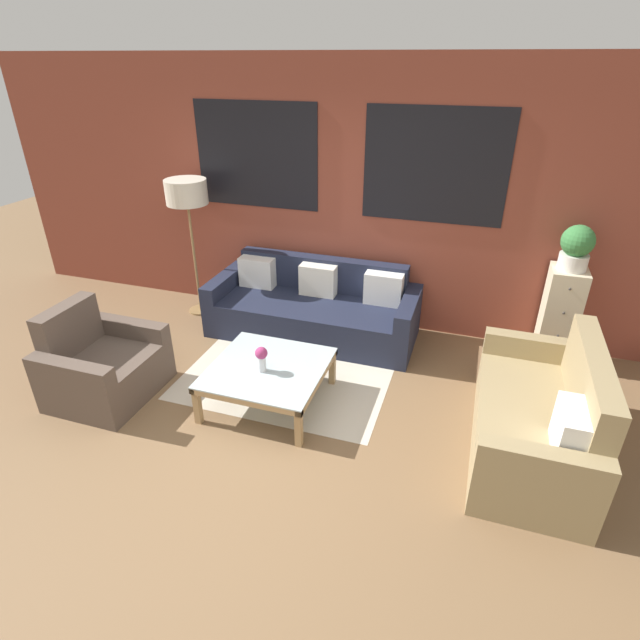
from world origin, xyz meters
TOP-DOWN VIEW (x-y plane):
  - ground_plane at (0.00, 0.00)m, footprint 16.00×16.00m
  - wall_back_brick at (0.00, 2.44)m, footprint 8.40×0.09m
  - rug at (-0.12, 1.21)m, footprint 1.94×1.77m
  - couch_dark at (-0.15, 1.95)m, footprint 2.24×0.88m
  - settee_vintage at (2.09, 0.66)m, footprint 0.80×1.62m
  - armchair_corner at (-1.59, 0.28)m, footprint 0.80×0.91m
  - coffee_table at (-0.12, 0.62)m, footprint 0.98×0.98m
  - floor_lamp at (-1.63, 2.02)m, footprint 0.45×0.45m
  - drawer_cabinet at (2.32, 2.18)m, footprint 0.33×0.38m
  - potted_plant at (2.32, 2.18)m, footprint 0.29×0.29m
  - flower_vase at (-0.13, 0.55)m, footprint 0.11×0.11m

SIDE VIEW (x-z plane):
  - ground_plane at x=0.00m, z-range 0.00..0.00m
  - rug at x=-0.12m, z-range 0.00..0.00m
  - armchair_corner at x=-1.59m, z-range -0.14..0.70m
  - couch_dark at x=-0.15m, z-range -0.11..0.67m
  - settee_vintage at x=2.09m, z-range -0.15..0.77m
  - coffee_table at x=-0.12m, z-range 0.14..0.51m
  - drawer_cabinet at x=2.32m, z-range 0.00..0.99m
  - flower_vase at x=-0.13m, z-range 0.39..0.62m
  - potted_plant at x=2.32m, z-range 0.99..1.42m
  - floor_lamp at x=-1.63m, z-range 0.60..2.18m
  - wall_back_brick at x=0.00m, z-range 0.01..2.81m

